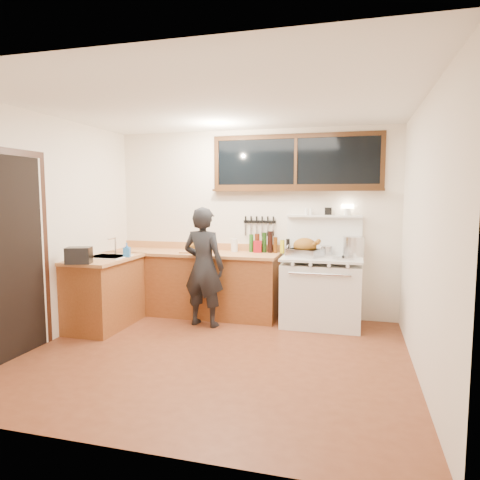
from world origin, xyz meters
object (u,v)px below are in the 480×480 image
(vintage_stove, at_px, (321,290))
(man, at_px, (204,267))
(roast_turkey, at_px, (305,249))
(cutting_board, at_px, (198,248))

(vintage_stove, bearing_deg, man, -164.03)
(roast_turkey, bearing_deg, vintage_stove, 4.49)
(man, bearing_deg, vintage_stove, 15.97)
(vintage_stove, xyz_separation_m, man, (-1.47, -0.42, 0.31))
(roast_turkey, bearing_deg, man, -162.15)
(man, relative_size, roast_turkey, 3.11)
(cutting_board, height_order, roast_turkey, roast_turkey)
(cutting_board, bearing_deg, roast_turkey, -0.35)
(vintage_stove, xyz_separation_m, cutting_board, (-1.71, -0.01, 0.49))
(man, distance_m, roast_turkey, 1.34)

